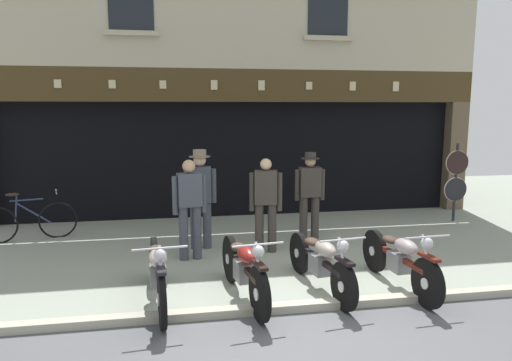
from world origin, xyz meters
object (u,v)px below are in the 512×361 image
at_px(salesman_right, 310,193).
at_px(advert_board_near, 119,143).
at_px(shopkeeper_center, 266,201).
at_px(leaning_bicycle, 28,221).
at_px(salesman_left, 190,205).
at_px(assistant_far_right, 200,194).
at_px(motorcycle_center_right, 400,259).
at_px(tyre_sign_pole, 456,177).
at_px(advert_board_far, 64,140).
at_px(motorcycle_center_left, 244,268).
at_px(motorcycle_left, 158,271).
at_px(motorcycle_center, 320,261).

height_order(salesman_right, advert_board_near, advert_board_near).
xyz_separation_m(shopkeeper_center, leaning_bicycle, (-4.26, 1.47, -0.52)).
height_order(salesman_left, leaning_bicycle, salesman_left).
xyz_separation_m(salesman_right, assistant_far_right, (-2.01, -0.08, 0.06)).
relative_size(motorcycle_center_right, tyre_sign_pole, 1.18).
distance_m(tyre_sign_pole, advert_board_far, 8.53).
relative_size(shopkeeper_center, tyre_sign_pole, 0.95).
bearing_deg(tyre_sign_pole, salesman_left, -164.16).
relative_size(motorcycle_center_right, salesman_right, 1.21).
relative_size(tyre_sign_pole, advert_board_near, 1.83).
xyz_separation_m(motorcycle_center_right, salesman_left, (-2.79, 1.77, 0.49)).
height_order(motorcycle_center_left, shopkeeper_center, shopkeeper_center).
relative_size(motorcycle_left, motorcycle_center, 1.02).
bearing_deg(motorcycle_center, tyre_sign_pole, -148.84).
bearing_deg(salesman_right, motorcycle_center_left, 58.49).
height_order(motorcycle_center_right, advert_board_far, advert_board_far).
height_order(shopkeeper_center, tyre_sign_pole, tyre_sign_pole).
distance_m(motorcycle_center_left, motorcycle_center_right, 2.17).
distance_m(assistant_far_right, advert_board_far, 3.82).
xyz_separation_m(shopkeeper_center, advert_board_near, (-2.70, 2.91, 0.80)).
height_order(motorcycle_center, advert_board_far, advert_board_far).
bearing_deg(motorcycle_center, assistant_far_right, -63.67).
bearing_deg(advert_board_far, tyre_sign_pole, -9.77).
distance_m(assistant_far_right, tyre_sign_pole, 5.71).
bearing_deg(motorcycle_center_right, advert_board_far, -45.86).
height_order(tyre_sign_pole, advert_board_far, advert_board_far).
xyz_separation_m(motorcycle_center, salesman_left, (-1.70, 1.65, 0.50)).
bearing_deg(motorcycle_left, assistant_far_right, -111.73).
distance_m(salesman_right, advert_board_far, 5.42).
bearing_deg(advert_board_near, advert_board_far, -180.00).
bearing_deg(salesman_left, motorcycle_center_right, 137.29).
bearing_deg(tyre_sign_pole, motorcycle_center_right, -131.48).
bearing_deg(advert_board_far, assistant_far_right, -42.31).
xyz_separation_m(motorcycle_left, salesman_right, (2.69, 2.38, 0.49)).
xyz_separation_m(advert_board_far, leaning_bicycle, (-0.41, -1.45, -1.41)).
xyz_separation_m(motorcycle_center, leaning_bicycle, (-4.66, 3.29, -0.04)).
height_order(shopkeeper_center, leaning_bicycle, shopkeeper_center).
distance_m(advert_board_far, leaning_bicycle, 2.06).
xyz_separation_m(motorcycle_left, tyre_sign_pole, (6.28, 3.38, 0.54)).
bearing_deg(assistant_far_right, salesman_left, 72.96).
relative_size(salesman_left, advert_board_far, 1.84).
distance_m(motorcycle_left, advert_board_far, 5.42).
height_order(motorcycle_left, motorcycle_center_left, same).
bearing_deg(advert_board_near, tyre_sign_pole, -11.29).
bearing_deg(motorcycle_center_right, tyre_sign_pole, -135.07).
relative_size(motorcycle_center_left, tyre_sign_pole, 1.18).
bearing_deg(motorcycle_left, advert_board_near, -84.38).
distance_m(motorcycle_center, leaning_bicycle, 5.71).
height_order(motorcycle_center, salesman_left, salesman_left).
height_order(motorcycle_center, advert_board_near, advert_board_near).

